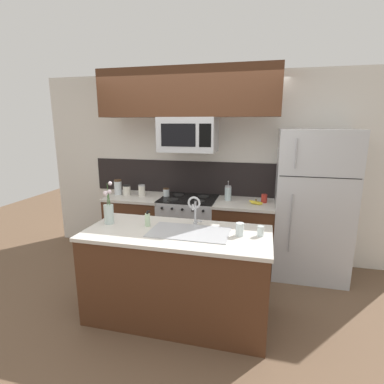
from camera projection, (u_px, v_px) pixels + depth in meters
name	position (u px, v px, depth m)	size (l,w,h in m)	color
ground_plane	(169.00, 294.00, 3.46)	(10.00, 10.00, 0.00)	brown
rear_partition	(215.00, 168.00, 4.31)	(5.20, 0.10, 2.60)	silver
splash_band	(194.00, 178.00, 4.36)	(3.10, 0.01, 0.48)	black
back_counter_left	(138.00, 226.00, 4.39)	(0.82, 0.65, 0.91)	#4C2B19
back_counter_right	(243.00, 235.00, 4.03)	(0.80, 0.65, 0.91)	#4C2B19
stove_range	(189.00, 230.00, 4.21)	(0.76, 0.64, 0.93)	#B7BABF
microwave	(188.00, 135.00, 3.89)	(0.74, 0.40, 0.44)	#B7BABF
upper_cabinet_band	(187.00, 93.00, 3.75)	(2.31, 0.34, 0.60)	#4C2B19
refrigerator	(312.00, 205.00, 3.75)	(0.89, 0.74, 1.86)	#B7BABF
storage_jar_tall	(118.00, 187.00, 4.35)	(0.11, 0.11, 0.22)	silver
storage_jar_medium	(127.00, 190.00, 4.32)	(0.11, 0.11, 0.15)	silver
storage_jar_short	(142.00, 190.00, 4.26)	(0.09, 0.09, 0.16)	silver
storage_jar_squat	(166.00, 193.00, 4.21)	(0.09, 0.09, 0.12)	silver
banana_bunch	(256.00, 203.00, 3.83)	(0.19, 0.12, 0.08)	yellow
french_press	(228.00, 193.00, 4.02)	(0.09, 0.09, 0.27)	silver
coffee_tin	(264.00, 198.00, 3.91)	(0.08, 0.08, 0.11)	#B22D23
island_counter	(177.00, 274.00, 2.98)	(1.79, 0.81, 0.91)	#4C2B19
kitchen_sink	(189.00, 239.00, 2.87)	(0.76, 0.43, 0.16)	#ADAFB5
sink_faucet	(194.00, 207.00, 3.01)	(0.14, 0.14, 0.31)	#B7BABF
dish_soap_bottle	(148.00, 220.00, 3.01)	(0.06, 0.05, 0.16)	beige
drinking_glass	(240.00, 229.00, 2.76)	(0.08, 0.08, 0.12)	silver
spare_glass	(261.00, 231.00, 2.75)	(0.06, 0.06, 0.10)	silver
flower_vase	(109.00, 213.00, 3.08)	(0.11, 0.10, 0.44)	silver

